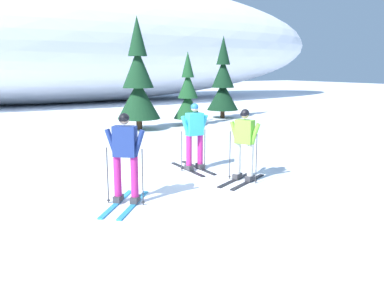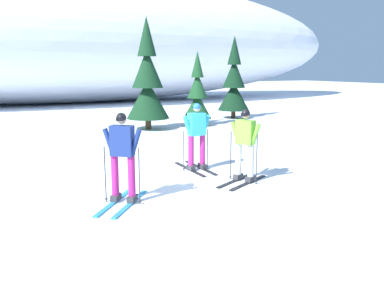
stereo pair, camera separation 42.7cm
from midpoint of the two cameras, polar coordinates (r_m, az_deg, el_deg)
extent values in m
plane|color=white|center=(9.85, -0.27, -5.21)|extent=(120.00, 120.00, 0.00)
cube|color=#2893CC|center=(8.24, -7.26, -8.41)|extent=(1.19, 1.38, 0.03)
cube|color=#2893CC|center=(8.36, -9.59, -8.19)|extent=(1.19, 1.38, 0.03)
cube|color=#38383D|center=(8.31, -7.03, -7.71)|extent=(0.29, 0.30, 0.12)
cube|color=#38383D|center=(8.43, -9.35, -7.49)|extent=(0.29, 0.30, 0.12)
cylinder|color=#B7237A|center=(8.17, -7.11, -4.56)|extent=(0.15, 0.15, 0.83)
cylinder|color=#B7237A|center=(8.29, -9.45, -4.39)|extent=(0.15, 0.15, 0.83)
cube|color=navy|center=(8.07, -8.43, 0.46)|extent=(0.50, 0.48, 0.61)
cylinder|color=navy|center=(7.99, -6.57, 0.08)|extent=(0.27, 0.25, 0.58)
cylinder|color=navy|center=(8.18, -10.23, 0.23)|extent=(0.27, 0.25, 0.58)
sphere|color=tan|center=(8.01, -8.51, 3.49)|extent=(0.19, 0.19, 0.19)
sphere|color=black|center=(8.00, -8.52, 3.71)|extent=(0.21, 0.21, 0.21)
cube|color=black|center=(7.93, -8.72, 3.49)|extent=(0.14, 0.12, 0.07)
cylinder|color=#2D2D33|center=(8.05, -6.00, -4.66)|extent=(0.02, 0.02, 1.15)
cylinder|color=#2D2D33|center=(8.20, -5.93, -8.14)|extent=(0.07, 0.07, 0.01)
cylinder|color=#2D2D33|center=(8.31, -10.81, -4.31)|extent=(0.02, 0.02, 1.15)
cylinder|color=#2D2D33|center=(8.46, -10.69, -7.69)|extent=(0.07, 0.07, 0.01)
cube|color=black|center=(10.85, 0.75, -3.62)|extent=(0.12, 1.72, 0.03)
cube|color=black|center=(11.01, 2.34, -3.41)|extent=(0.12, 1.72, 0.03)
cube|color=#38383D|center=(10.75, 1.00, -3.35)|extent=(0.14, 0.28, 0.12)
cube|color=#38383D|center=(10.91, 2.60, -3.15)|extent=(0.14, 0.28, 0.12)
cylinder|color=#B7237A|center=(10.65, 1.01, -0.94)|extent=(0.15, 0.15, 0.80)
cylinder|color=#B7237A|center=(10.81, 2.62, -0.77)|extent=(0.15, 0.15, 0.80)
cube|color=#33B7D6|center=(10.61, 1.84, 2.83)|extent=(0.44, 0.24, 0.59)
cylinder|color=#33B7D6|center=(10.49, 0.56, 2.47)|extent=(0.28, 0.10, 0.58)
cylinder|color=#33B7D6|center=(10.75, 3.10, 2.65)|extent=(0.28, 0.10, 0.58)
sphere|color=tan|center=(10.56, 1.86, 5.10)|extent=(0.19, 0.19, 0.19)
sphere|color=#2366B2|center=(10.56, 1.86, 5.26)|extent=(0.21, 0.21, 0.21)
cube|color=black|center=(10.63, 1.65, 5.19)|extent=(0.15, 0.04, 0.07)
cylinder|color=#2D2D33|center=(10.62, -0.03, -1.05)|extent=(0.02, 0.02, 1.08)
cylinder|color=#2D2D33|center=(10.72, -0.03, -3.54)|extent=(0.07, 0.07, 0.01)
cylinder|color=#2D2D33|center=(10.95, 3.31, -0.70)|extent=(0.02, 0.02, 1.08)
cylinder|color=#2D2D33|center=(11.06, 3.29, -3.12)|extent=(0.07, 0.07, 0.01)
cube|color=black|center=(9.73, 9.26, -5.46)|extent=(1.49, 0.77, 0.03)
cube|color=black|center=(9.89, 7.50, -5.14)|extent=(1.49, 0.77, 0.03)
cube|color=#38383D|center=(9.80, 9.54, -4.90)|extent=(0.31, 0.25, 0.12)
cube|color=#38383D|center=(9.95, 7.80, -4.60)|extent=(0.31, 0.25, 0.12)
cylinder|color=silver|center=(9.69, 9.63, -2.35)|extent=(0.15, 0.15, 0.77)
cylinder|color=silver|center=(9.85, 7.87, -2.09)|extent=(0.15, 0.15, 0.77)
cube|color=#75C638|center=(9.64, 8.85, 1.69)|extent=(0.40, 0.49, 0.57)
cylinder|color=#75C638|center=(9.53, 10.25, 1.18)|extent=(0.21, 0.29, 0.58)
cylinder|color=#75C638|center=(9.78, 7.47, 1.51)|extent=(0.21, 0.29, 0.58)
sphere|color=tan|center=(9.58, 8.92, 4.12)|extent=(0.19, 0.19, 0.19)
sphere|color=black|center=(9.58, 8.93, 4.30)|extent=(0.21, 0.21, 0.21)
cube|color=black|center=(9.51, 8.69, 4.14)|extent=(0.10, 0.15, 0.07)
cylinder|color=#2D2D33|center=(9.54, 10.45, -2.21)|extent=(0.02, 0.02, 1.20)
cylinder|color=#2D2D33|center=(9.67, 10.34, -5.31)|extent=(0.07, 0.07, 0.01)
cylinder|color=#2D2D33|center=(9.87, 6.77, -1.67)|extent=(0.02, 0.02, 1.20)
cylinder|color=#2D2D33|center=(10.00, 6.70, -4.68)|extent=(0.07, 0.07, 0.01)
cylinder|color=#47301E|center=(18.10, -5.57, 3.16)|extent=(0.27, 0.27, 0.67)
cone|color=#14381E|center=(17.99, -5.63, 6.36)|extent=(1.90, 1.90, 1.70)
cone|color=#14381E|center=(17.94, -5.71, 10.70)|extent=(1.37, 1.37, 1.70)
cone|color=#14381E|center=(17.99, -5.79, 15.04)|extent=(0.84, 0.84, 1.70)
cylinder|color=#47301E|center=(19.15, 1.40, 3.33)|extent=(0.19, 0.19, 0.47)
cone|color=#194723|center=(19.07, 1.41, 5.47)|extent=(1.35, 1.35, 1.21)
cone|color=#194723|center=(19.01, 1.42, 8.37)|extent=(0.97, 0.97, 1.21)
cone|color=#194723|center=(18.99, 1.44, 11.27)|extent=(0.59, 0.59, 1.21)
cylinder|color=#47301E|center=(22.19, 6.45, 4.45)|extent=(0.24, 0.24, 0.60)
cone|color=black|center=(22.11, 6.50, 6.79)|extent=(1.71, 1.71, 1.53)
cone|color=black|center=(22.07, 6.57, 9.96)|extent=(1.23, 1.23, 1.53)
cone|color=black|center=(22.08, 6.64, 13.13)|extent=(0.75, 0.75, 1.53)
ellipsoid|color=white|center=(33.55, -16.61, 14.17)|extent=(50.27, 14.50, 9.92)
camera|label=1|loc=(0.21, -88.70, 0.25)|focal=37.49mm
camera|label=2|loc=(0.21, 91.30, -0.25)|focal=37.49mm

